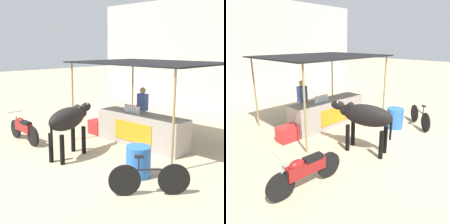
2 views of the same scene
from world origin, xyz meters
TOP-DOWN VIEW (x-y plane):
  - ground_plane at (0.00, 0.00)m, footprint 60.00×60.00m
  - building_wall_far at (0.00, 8.85)m, footprint 16.00×0.50m
  - stall_counter at (0.00, 2.20)m, footprint 3.00×0.82m
  - stall_awning at (0.00, 2.50)m, footprint 4.20×3.20m
  - water_bottle_row at (-0.35, 2.15)m, footprint 0.61×0.07m
  - vendor_behind_counter at (-0.59, 2.95)m, footprint 0.34×0.22m
  - cooler_box at (-1.84, 2.10)m, footprint 0.60×0.44m
  - water_barrel at (1.49, 0.29)m, footprint 0.58×0.58m
  - cow at (-0.69, -0.02)m, footprint 0.89×1.85m
  - motorcycle_parked at (-2.85, -0.17)m, footprint 1.80×0.55m
  - bicycle_leaning at (2.26, -0.28)m, footprint 1.15×1.25m

SIDE VIEW (x-z plane):
  - ground_plane at x=0.00m, z-range 0.00..0.00m
  - cooler_box at x=-1.84m, z-range 0.00..0.48m
  - bicycle_leaning at x=2.26m, z-range -0.08..0.77m
  - water_barrel at x=1.49m, z-range 0.00..0.72m
  - motorcycle_parked at x=-2.85m, z-range -0.02..0.88m
  - stall_counter at x=0.00m, z-range 0.00..0.96m
  - vendor_behind_counter at x=-0.59m, z-range 0.02..1.67m
  - cow at x=-0.69m, z-range 0.32..1.75m
  - water_bottle_row at x=-0.35m, z-range 0.95..1.20m
  - stall_awning at x=0.00m, z-range 1.16..3.67m
  - building_wall_far at x=0.00m, z-range 0.00..5.28m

